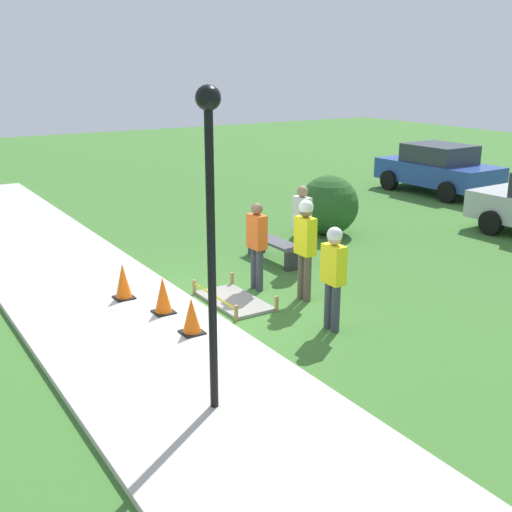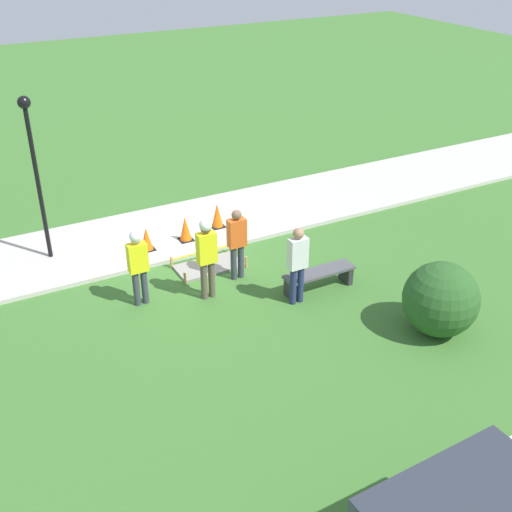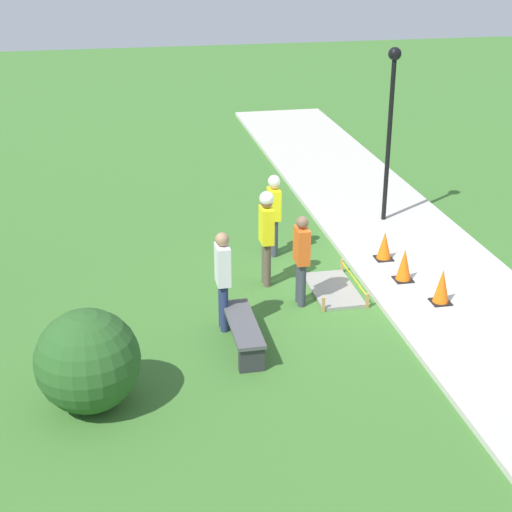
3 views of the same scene
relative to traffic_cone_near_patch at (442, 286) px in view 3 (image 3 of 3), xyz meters
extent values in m
plane|color=#3D702D|center=(1.14, 1.06, -0.42)|extent=(60.00, 60.00, 0.00)
cube|color=#BCB7AD|center=(1.14, -0.44, -0.37)|extent=(28.00, 2.99, 0.10)
cube|color=gray|center=(1.02, 1.68, -0.39)|extent=(1.53, 0.81, 0.06)
cube|color=tan|center=(0.25, 1.28, -0.28)|extent=(0.05, 0.05, 0.28)
cube|color=tan|center=(1.78, 1.28, -0.28)|extent=(0.05, 0.05, 0.28)
cube|color=tan|center=(0.25, 2.09, -0.28)|extent=(0.05, 0.05, 0.28)
cube|color=tan|center=(1.78, 2.09, -0.28)|extent=(0.05, 0.05, 0.28)
cube|color=yellow|center=(1.02, 1.28, -0.21)|extent=(1.53, 0.00, 0.04)
cube|color=black|center=(0.00, 0.00, -0.31)|extent=(0.34, 0.34, 0.02)
cone|color=orange|center=(0.00, 0.00, 0.02)|extent=(0.29, 0.29, 0.62)
cube|color=black|center=(1.02, 0.31, -0.31)|extent=(0.34, 0.34, 0.02)
cone|color=orange|center=(1.02, 0.31, 0.01)|extent=(0.29, 0.29, 0.61)
cube|color=black|center=(2.03, 0.33, -0.31)|extent=(0.34, 0.34, 0.02)
cone|color=orange|center=(2.03, 0.33, -0.02)|extent=(0.29, 0.29, 0.55)
cube|color=#2D2D33|center=(-1.42, 3.70, -0.21)|extent=(0.12, 0.40, 0.41)
cube|color=#2D2D33|center=(0.02, 3.70, -0.21)|extent=(0.12, 0.40, 0.41)
cube|color=#4C4C51|center=(-0.70, 3.70, 0.02)|extent=(1.63, 0.44, 0.06)
cylinder|color=brown|center=(1.47, 2.84, 0.01)|extent=(0.14, 0.14, 0.86)
cylinder|color=brown|center=(1.65, 2.84, 0.01)|extent=(0.14, 0.14, 0.86)
cube|color=yellow|center=(1.56, 2.84, 0.78)|extent=(0.40, 0.22, 0.68)
sphere|color=brown|center=(1.56, 2.84, 1.24)|extent=(0.23, 0.23, 0.23)
sphere|color=white|center=(1.56, 2.84, 1.30)|extent=(0.27, 0.27, 0.27)
cylinder|color=#383D47|center=(2.82, 2.40, -0.02)|extent=(0.14, 0.14, 0.79)
cylinder|color=#383D47|center=(3.00, 2.40, -0.02)|extent=(0.14, 0.14, 0.79)
cube|color=yellow|center=(2.91, 2.40, 0.69)|extent=(0.40, 0.22, 0.63)
sphere|color=tan|center=(2.91, 2.40, 1.11)|extent=(0.21, 0.21, 0.21)
sphere|color=white|center=(2.91, 2.40, 1.17)|extent=(0.25, 0.25, 0.25)
cylinder|color=#383D47|center=(0.55, 2.41, -0.01)|extent=(0.14, 0.14, 0.81)
cylinder|color=#383D47|center=(0.73, 2.41, -0.01)|extent=(0.14, 0.14, 0.81)
cube|color=#E55B1E|center=(0.64, 2.41, 0.72)|extent=(0.40, 0.22, 0.64)
sphere|color=brown|center=(0.64, 2.41, 1.15)|extent=(0.22, 0.22, 0.22)
cylinder|color=navy|center=(-0.09, 3.91, 0.01)|extent=(0.14, 0.14, 0.85)
cylinder|color=navy|center=(0.09, 3.91, 0.01)|extent=(0.14, 0.14, 0.85)
cube|color=silver|center=(0.00, 3.91, 0.76)|extent=(0.40, 0.22, 0.67)
sphere|color=#A37A5B|center=(0.00, 3.91, 1.21)|extent=(0.23, 0.23, 0.23)
cylinder|color=black|center=(4.17, -0.43, 1.47)|extent=(0.10, 0.10, 3.58)
sphere|color=black|center=(4.17, -0.43, 3.36)|extent=(0.28, 0.28, 0.28)
sphere|color=#285623|center=(-1.89, 6.12, 0.32)|extent=(1.48, 1.48, 1.48)
camera|label=1|loc=(10.36, -3.73, 3.72)|focal=45.00mm
camera|label=2|loc=(6.19, 13.61, 7.00)|focal=45.00mm
camera|label=3|loc=(-11.56, 5.66, 6.02)|focal=55.00mm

